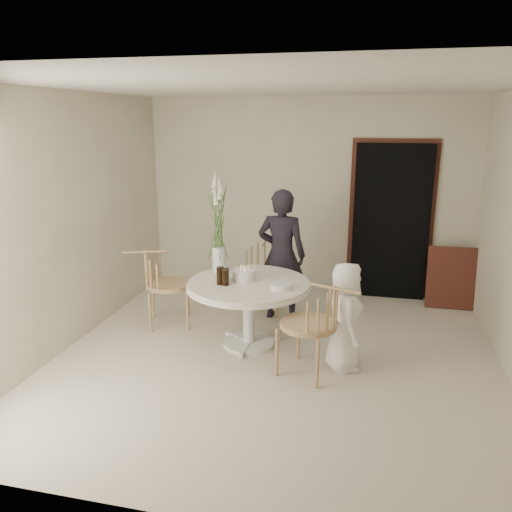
% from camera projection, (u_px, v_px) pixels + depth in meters
% --- Properties ---
extents(ground, '(4.50, 4.50, 0.00)m').
position_uv_depth(ground, '(276.00, 358.00, 5.20)').
color(ground, beige).
rests_on(ground, ground).
extents(room_shell, '(4.50, 4.50, 4.50)m').
position_uv_depth(room_shell, '(278.00, 204.00, 4.76)').
color(room_shell, silver).
rests_on(room_shell, ground).
extents(doorway, '(1.00, 0.10, 2.10)m').
position_uv_depth(doorway, '(391.00, 223.00, 6.72)').
color(doorway, black).
rests_on(doorway, ground).
extents(door_trim, '(1.12, 0.03, 2.22)m').
position_uv_depth(door_trim, '(391.00, 218.00, 6.74)').
color(door_trim, '#5F2920').
rests_on(door_trim, ground).
extents(table, '(1.33, 1.33, 0.73)m').
position_uv_depth(table, '(249.00, 292.00, 5.34)').
color(table, silver).
rests_on(table, ground).
extents(picture_frame, '(0.61, 0.19, 0.81)m').
position_uv_depth(picture_frame, '(451.00, 278.00, 6.49)').
color(picture_frame, '#5F2920').
rests_on(picture_frame, ground).
extents(chair_far, '(0.52, 0.56, 0.88)m').
position_uv_depth(chair_far, '(264.00, 266.00, 6.42)').
color(chair_far, tan).
rests_on(chair_far, ground).
extents(chair_right, '(0.67, 0.64, 0.94)m').
position_uv_depth(chair_right, '(321.00, 318.00, 4.67)').
color(chair_right, tan).
rests_on(chair_right, ground).
extents(chair_left, '(0.66, 0.63, 0.94)m').
position_uv_depth(chair_left, '(157.00, 277.00, 5.88)').
color(chair_left, tan).
rests_on(chair_left, ground).
extents(girl, '(0.61, 0.42, 1.62)m').
position_uv_depth(girl, '(282.00, 255.00, 6.05)').
color(girl, black).
rests_on(girl, ground).
extents(boy, '(0.47, 0.60, 1.09)m').
position_uv_depth(boy, '(345.00, 317.00, 4.85)').
color(boy, white).
rests_on(boy, ground).
extents(birthday_cake, '(0.24, 0.24, 0.17)m').
position_uv_depth(birthday_cake, '(244.00, 275.00, 5.35)').
color(birthday_cake, white).
rests_on(birthday_cake, table).
extents(cola_tumbler_a, '(0.07, 0.07, 0.14)m').
position_uv_depth(cola_tumbler_a, '(220.00, 278.00, 5.21)').
color(cola_tumbler_a, black).
rests_on(cola_tumbler_a, table).
extents(cola_tumbler_b, '(0.09, 0.09, 0.17)m').
position_uv_depth(cola_tumbler_b, '(225.00, 278.00, 5.18)').
color(cola_tumbler_b, black).
rests_on(cola_tumbler_b, table).
extents(cola_tumbler_c, '(0.07, 0.07, 0.13)m').
position_uv_depth(cola_tumbler_c, '(226.00, 274.00, 5.34)').
color(cola_tumbler_c, black).
rests_on(cola_tumbler_c, table).
extents(cola_tumbler_d, '(0.10, 0.10, 0.17)m').
position_uv_depth(cola_tumbler_d, '(220.00, 274.00, 5.28)').
color(cola_tumbler_d, black).
rests_on(cola_tumbler_d, table).
extents(plate_stack, '(0.23, 0.23, 0.06)m').
position_uv_depth(plate_stack, '(281.00, 286.00, 5.09)').
color(plate_stack, white).
rests_on(plate_stack, table).
extents(flower_vase, '(0.15, 0.15, 1.14)m').
position_uv_depth(flower_vase, '(218.00, 225.00, 5.53)').
color(flower_vase, silver).
rests_on(flower_vase, table).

